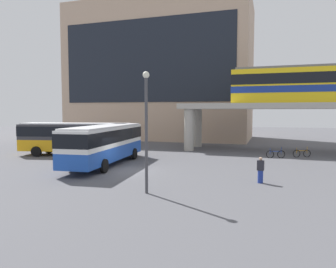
% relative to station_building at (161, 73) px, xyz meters
% --- Properties ---
extents(ground_plane, '(120.00, 120.00, 0.00)m').
position_rel_station_building_xyz_m(ground_plane, '(7.22, -18.50, -10.53)').
color(ground_plane, '#515156').
extents(station_building, '(28.38, 13.73, 21.06)m').
position_rel_station_building_xyz_m(station_building, '(0.00, 0.00, 0.00)').
color(station_building, tan).
rests_on(station_building, ground_plane).
extents(elevated_platform, '(29.81, 5.80, 5.22)m').
position_rel_station_building_xyz_m(elevated_platform, '(22.23, -13.10, -6.07)').
color(elevated_platform, '#ADA89E').
rests_on(elevated_platform, ground_plane).
extents(train, '(20.76, 2.96, 3.84)m').
position_rel_station_building_xyz_m(train, '(23.34, -13.10, -3.34)').
color(train, yellow).
rests_on(train, elevated_platform).
extents(bus_main, '(3.53, 11.22, 3.22)m').
position_rel_station_building_xyz_m(bus_main, '(4.43, -26.59, -8.54)').
color(bus_main, '#1E4CB2').
rests_on(bus_main, ground_plane).
extents(bus_secondary, '(11.32, 4.67, 3.22)m').
position_rel_station_building_xyz_m(bus_secondary, '(-1.09, -22.47, -8.54)').
color(bus_secondary, orange).
rests_on(bus_secondary, ground_plane).
extents(bicycle_orange, '(1.65, 0.80, 1.04)m').
position_rel_station_building_xyz_m(bicycle_orange, '(20.03, -16.88, -10.17)').
color(bicycle_orange, black).
rests_on(bicycle_orange, ground_plane).
extents(bicycle_blue, '(1.71, 0.63, 1.04)m').
position_rel_station_building_xyz_m(bicycle_blue, '(17.65, -18.17, -10.17)').
color(bicycle_blue, black).
rests_on(bicycle_blue, ground_plane).
extents(pedestrian_near_building, '(0.44, 0.32, 1.60)m').
position_rel_station_building_xyz_m(pedestrian_near_building, '(16.61, -29.43, -9.79)').
color(pedestrian_near_building, navy).
rests_on(pedestrian_near_building, ground_plane).
extents(lamp_post, '(0.36, 0.36, 6.45)m').
position_rel_station_building_xyz_m(lamp_post, '(10.90, -33.82, -6.74)').
color(lamp_post, '#3F3F44').
rests_on(lamp_post, ground_plane).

